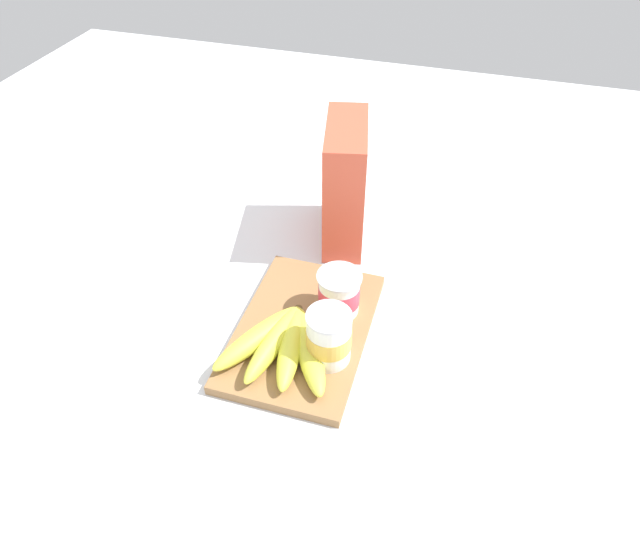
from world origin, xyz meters
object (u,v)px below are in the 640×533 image
object	(u,v)px
yogurt_cup_front	(339,293)
banana_bunch	(282,344)
cutting_board	(303,330)
cereal_box	(345,184)
yogurt_cup_back	(329,337)

from	to	relation	value
yogurt_cup_front	banana_bunch	world-z (taller)	yogurt_cup_front
cutting_board	yogurt_cup_front	xyz separation A→B (m)	(-0.06, 0.05, 0.05)
cereal_box	yogurt_cup_back	bearing A→B (deg)	178.33
cereal_box	banana_bunch	xyz separation A→B (m)	(0.35, -0.01, -0.09)
cereal_box	banana_bunch	world-z (taller)	cereal_box
yogurt_cup_front	yogurt_cup_back	xyz separation A→B (m)	(0.11, 0.01, 0.01)
cereal_box	cutting_board	bearing A→B (deg)	168.63
yogurt_cup_back	cereal_box	bearing A→B (deg)	-169.24
cereal_box	yogurt_cup_back	size ratio (longest dim) A/B	2.59
cereal_box	yogurt_cup_front	xyz separation A→B (m)	(0.23, 0.05, -0.06)
cutting_board	yogurt_cup_back	distance (m)	0.09
yogurt_cup_front	cereal_box	bearing A→B (deg)	-167.36
cutting_board	yogurt_cup_front	size ratio (longest dim) A/B	4.09
yogurt_cup_front	yogurt_cup_back	world-z (taller)	yogurt_cup_back
yogurt_cup_front	banana_bunch	xyz separation A→B (m)	(0.12, -0.06, -0.02)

